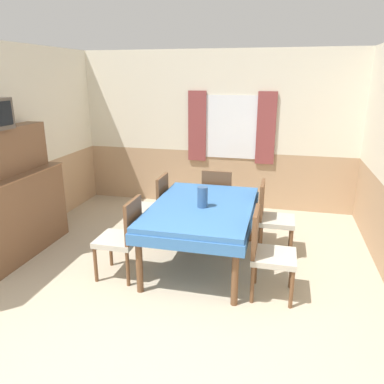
{
  "coord_description": "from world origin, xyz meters",
  "views": [
    {
      "loc": [
        1.11,
        -2.0,
        2.2
      ],
      "look_at": [
        0.12,
        2.02,
        0.9
      ],
      "focal_mm": 35.0,
      "sensor_mm": 36.0,
      "label": 1
    }
  ],
  "objects_px": {
    "dining_table": "(202,213)",
    "sideboard": "(15,201)",
    "chair_head_window": "(218,197)",
    "chair_left_near": "(123,235)",
    "chair_right_near": "(267,251)",
    "chair_right_far": "(271,215)",
    "vase": "(203,197)",
    "chair_left_far": "(154,206)"
  },
  "relations": [
    {
      "from": "chair_head_window",
      "to": "vase",
      "type": "distance_m",
      "value": 1.19
    },
    {
      "from": "chair_left_near",
      "to": "chair_head_window",
      "type": "bearing_deg",
      "value": -26.53
    },
    {
      "from": "chair_left_near",
      "to": "chair_right_far",
      "type": "distance_m",
      "value": 1.87
    },
    {
      "from": "vase",
      "to": "dining_table",
      "type": "bearing_deg",
      "value": 103.09
    },
    {
      "from": "sideboard",
      "to": "vase",
      "type": "xyz_separation_m",
      "value": [
        2.34,
        0.21,
        0.17
      ]
    },
    {
      "from": "vase",
      "to": "chair_right_far",
      "type": "bearing_deg",
      "value": 36.87
    },
    {
      "from": "dining_table",
      "to": "vase",
      "type": "bearing_deg",
      "value": -76.91
    },
    {
      "from": "chair_right_near",
      "to": "chair_head_window",
      "type": "bearing_deg",
      "value": -153.47
    },
    {
      "from": "dining_table",
      "to": "chair_left_near",
      "type": "distance_m",
      "value": 0.95
    },
    {
      "from": "dining_table",
      "to": "chair_head_window",
      "type": "height_order",
      "value": "chair_head_window"
    },
    {
      "from": "chair_right_near",
      "to": "chair_head_window",
      "type": "xyz_separation_m",
      "value": [
        -0.79,
        1.57,
        0.0
      ]
    },
    {
      "from": "chair_right_far",
      "to": "chair_head_window",
      "type": "height_order",
      "value": "same"
    },
    {
      "from": "chair_left_far",
      "to": "vase",
      "type": "bearing_deg",
      "value": -125.77
    },
    {
      "from": "chair_right_near",
      "to": "vase",
      "type": "height_order",
      "value": "vase"
    },
    {
      "from": "chair_head_window",
      "to": "sideboard",
      "type": "height_order",
      "value": "sideboard"
    },
    {
      "from": "chair_left_near",
      "to": "chair_left_far",
      "type": "height_order",
      "value": "same"
    },
    {
      "from": "chair_left_near",
      "to": "chair_right_near",
      "type": "height_order",
      "value": "same"
    },
    {
      "from": "dining_table",
      "to": "chair_right_far",
      "type": "bearing_deg",
      "value": 32.99
    },
    {
      "from": "dining_table",
      "to": "chair_right_far",
      "type": "relative_size",
      "value": 1.89
    },
    {
      "from": "chair_left_far",
      "to": "chair_right_near",
      "type": "xyz_separation_m",
      "value": [
        1.57,
        -1.02,
        0.0
      ]
    },
    {
      "from": "chair_left_near",
      "to": "chair_right_far",
      "type": "bearing_deg",
      "value": -57.01
    },
    {
      "from": "chair_head_window",
      "to": "chair_right_near",
      "type": "bearing_deg",
      "value": -63.47
    },
    {
      "from": "chair_left_near",
      "to": "chair_right_far",
      "type": "relative_size",
      "value": 1.0
    },
    {
      "from": "chair_left_near",
      "to": "vase",
      "type": "distance_m",
      "value": 0.99
    },
    {
      "from": "vase",
      "to": "chair_head_window",
      "type": "bearing_deg",
      "value": 90.79
    },
    {
      "from": "dining_table",
      "to": "chair_right_near",
      "type": "bearing_deg",
      "value": -32.99
    },
    {
      "from": "sideboard",
      "to": "chair_left_near",
      "type": "bearing_deg",
      "value": -8.68
    },
    {
      "from": "chair_left_far",
      "to": "chair_right_near",
      "type": "distance_m",
      "value": 1.87
    },
    {
      "from": "dining_table",
      "to": "sideboard",
      "type": "distance_m",
      "value": 2.34
    },
    {
      "from": "chair_head_window",
      "to": "chair_left_near",
      "type": "bearing_deg",
      "value": -116.53
    },
    {
      "from": "dining_table",
      "to": "chair_left_near",
      "type": "relative_size",
      "value": 1.89
    },
    {
      "from": "dining_table",
      "to": "sideboard",
      "type": "height_order",
      "value": "sideboard"
    },
    {
      "from": "chair_left_far",
      "to": "vase",
      "type": "xyz_separation_m",
      "value": [
        0.8,
        -0.58,
        0.37
      ]
    },
    {
      "from": "chair_right_far",
      "to": "vase",
      "type": "distance_m",
      "value": 1.03
    },
    {
      "from": "chair_right_far",
      "to": "sideboard",
      "type": "relative_size",
      "value": 0.58
    },
    {
      "from": "chair_right_far",
      "to": "chair_right_near",
      "type": "relative_size",
      "value": 1.0
    },
    {
      "from": "vase",
      "to": "chair_left_far",
      "type": "bearing_deg",
      "value": 144.23
    },
    {
      "from": "chair_right_near",
      "to": "sideboard",
      "type": "height_order",
      "value": "sideboard"
    },
    {
      "from": "chair_right_far",
      "to": "vase",
      "type": "bearing_deg",
      "value": -53.13
    },
    {
      "from": "chair_right_near",
      "to": "sideboard",
      "type": "bearing_deg",
      "value": -94.32
    },
    {
      "from": "chair_left_near",
      "to": "chair_right_far",
      "type": "height_order",
      "value": "same"
    },
    {
      "from": "chair_head_window",
      "to": "sideboard",
      "type": "distance_m",
      "value": 2.69
    }
  ]
}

